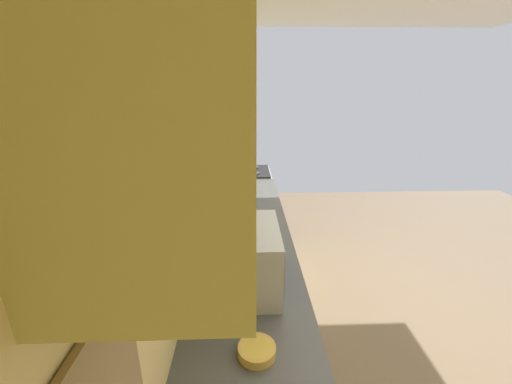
% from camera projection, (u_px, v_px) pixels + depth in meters
% --- Properties ---
extents(ground_plane, '(6.95, 6.95, 0.00)m').
position_uv_depth(ground_plane, '(414.00, 335.00, 2.49)').
color(ground_plane, brown).
extents(wall_back, '(4.46, 0.12, 2.57)m').
position_uv_depth(wall_back, '(191.00, 186.00, 2.01)').
color(wall_back, '#EDCD7C').
rests_on(wall_back, ground_plane).
extents(counter_run, '(3.64, 0.64, 0.88)m').
position_uv_depth(counter_run, '(248.00, 328.00, 1.97)').
color(counter_run, '#DAC66B').
rests_on(counter_run, ground_plane).
extents(upper_cabinets, '(2.50, 0.31, 0.75)m').
position_uv_depth(upper_cabinets, '(214.00, 72.00, 1.46)').
color(upper_cabinets, '#D3C868').
extents(oven_range, '(0.60, 0.62, 1.06)m').
position_uv_depth(oven_range, '(246.00, 204.00, 3.96)').
color(oven_range, '#B7BABF').
rests_on(oven_range, ground_plane).
extents(microwave, '(0.48, 0.38, 0.34)m').
position_uv_depth(microwave, '(244.00, 257.00, 1.63)').
color(microwave, '#B7BABF').
rests_on(microwave, counter_run).
extents(bowl, '(0.15, 0.15, 0.04)m').
position_uv_depth(bowl, '(257.00, 350.00, 1.24)').
color(bowl, gold).
rests_on(bowl, counter_run).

